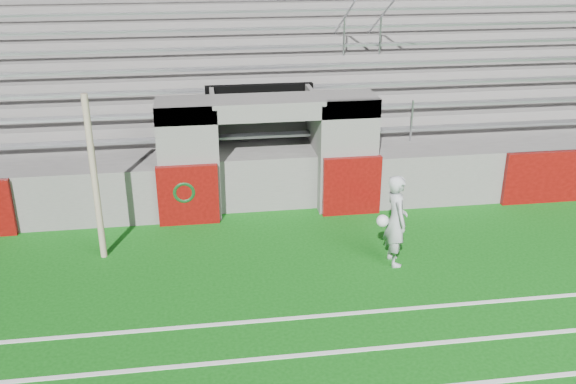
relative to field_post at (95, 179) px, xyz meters
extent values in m
plane|color=#0D530F|center=(3.48, -1.68, -1.64)|extent=(90.00, 90.00, 0.00)
cylinder|color=tan|center=(0.00, 0.00, 0.00)|extent=(0.13, 0.13, 3.27)
cube|color=white|center=(3.48, -3.68, -1.63)|extent=(28.00, 0.09, 0.01)
cube|color=white|center=(3.48, -2.68, -1.63)|extent=(28.00, 0.09, 0.01)
cube|color=slate|center=(1.68, 1.82, -0.34)|extent=(1.20, 1.00, 2.60)
cube|color=slate|center=(5.28, 1.82, -0.34)|extent=(1.20, 1.00, 2.60)
cube|color=black|center=(3.48, 3.52, -0.39)|extent=(2.60, 0.20, 2.50)
cube|color=slate|center=(2.33, 2.42, -0.39)|extent=(0.10, 2.20, 2.50)
cube|color=slate|center=(4.63, 2.42, -0.39)|extent=(0.10, 2.20, 2.50)
cube|color=slate|center=(3.48, 1.82, 0.76)|extent=(4.80, 1.00, 0.40)
cube|color=slate|center=(3.48, 5.67, -0.49)|extent=(26.00, 8.00, 0.20)
cube|color=slate|center=(3.48, 5.67, -1.11)|extent=(26.00, 8.00, 1.05)
cube|color=#550807|center=(1.68, 1.27, -0.96)|extent=(1.30, 0.15, 1.35)
cube|color=#550807|center=(5.28, 1.27, -0.96)|extent=(1.30, 0.15, 1.35)
cube|color=#550807|center=(9.98, 1.27, -1.01)|extent=(2.20, 0.15, 1.25)
cube|color=#95989D|center=(3.48, 2.75, -0.17)|extent=(23.00, 0.28, 0.06)
cube|color=slate|center=(3.48, 3.60, -0.20)|extent=(24.00, 0.75, 0.38)
cube|color=#95989D|center=(3.48, 3.50, 0.21)|extent=(23.00, 0.28, 0.06)
cube|color=slate|center=(3.48, 4.35, -0.01)|extent=(24.00, 0.75, 0.76)
cube|color=#95989D|center=(3.48, 4.25, 0.59)|extent=(23.00, 0.28, 0.06)
cube|color=slate|center=(3.48, 5.10, 0.18)|extent=(24.00, 0.75, 1.14)
cube|color=#95989D|center=(3.48, 5.00, 0.97)|extent=(23.00, 0.28, 0.06)
cube|color=slate|center=(3.48, 5.85, 0.37)|extent=(24.00, 0.75, 1.52)
cube|color=#95989D|center=(3.48, 5.75, 1.35)|extent=(23.00, 0.28, 0.06)
cube|color=slate|center=(3.48, 6.60, 0.56)|extent=(24.00, 0.75, 1.90)
cube|color=#95989D|center=(3.48, 6.50, 1.73)|extent=(23.00, 0.28, 0.06)
cube|color=slate|center=(3.48, 7.35, 0.75)|extent=(24.00, 0.75, 2.28)
cube|color=#95989D|center=(3.48, 7.25, 2.11)|extent=(23.00, 0.28, 0.06)
cube|color=slate|center=(3.48, 8.10, 0.94)|extent=(24.00, 0.75, 2.66)
cube|color=slate|center=(3.48, 8.77, 1.01)|extent=(26.00, 0.60, 5.29)
cylinder|color=#A5A8AD|center=(5.98, 2.47, 0.11)|extent=(0.05, 0.05, 1.00)
cylinder|color=#A5A8AD|center=(5.98, 5.47, 1.63)|extent=(0.05, 0.05, 1.00)
cylinder|color=#A5A8AD|center=(5.98, 5.47, 2.13)|extent=(0.05, 6.02, 3.08)
cylinder|color=#A5A8AD|center=(6.98, 2.47, 0.11)|extent=(0.05, 0.05, 1.00)
cylinder|color=#A5A8AD|center=(6.98, 5.47, 1.63)|extent=(0.05, 0.05, 1.00)
cylinder|color=#A5A8AD|center=(6.98, 5.47, 2.13)|extent=(0.05, 6.02, 3.08)
imported|color=#B2B5BC|center=(5.57, -1.06, -0.73)|extent=(0.46, 0.67, 1.80)
sphere|color=white|center=(5.24, -1.27, -0.63)|extent=(0.23, 0.23, 0.23)
torus|color=#0B3A15|center=(1.60, 1.27, -0.86)|extent=(0.59, 0.11, 0.59)
torus|color=#0C3C16|center=(1.60, 1.22, -0.87)|extent=(0.50, 0.10, 0.50)
camera|label=1|loc=(1.97, -11.58, 4.40)|focal=40.00mm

